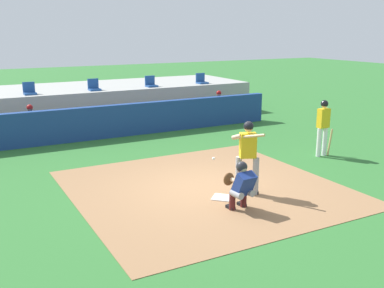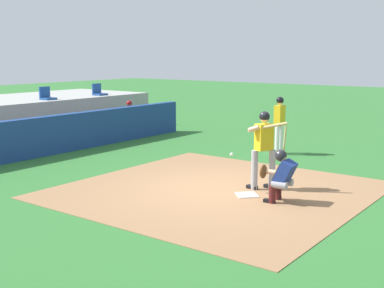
{
  "view_description": "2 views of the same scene",
  "coord_description": "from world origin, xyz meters",
  "px_view_note": "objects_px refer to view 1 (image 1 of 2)",
  "views": [
    {
      "loc": [
        -5.44,
        -9.36,
        3.9
      ],
      "look_at": [
        0.0,
        0.7,
        1.0
      ],
      "focal_mm": 42.43,
      "sensor_mm": 36.0,
      "label": 1
    },
    {
      "loc": [
        -9.38,
        -6.3,
        3.06
      ],
      "look_at": [
        0.0,
        0.7,
        1.0
      ],
      "focal_mm": 47.78,
      "sensor_mm": 36.0,
      "label": 2
    }
  ],
  "objects_px": {
    "batter_at_plate": "(247,153)",
    "on_deck_batter": "(323,124)",
    "home_plate": "(222,197)",
    "stadium_seat_3": "(151,84)",
    "dugout_player_0": "(32,122)",
    "catcher_crouched": "(241,184)",
    "dugout_player_1": "(220,105)",
    "stadium_seat_2": "(94,87)",
    "stadium_seat_1": "(30,91)",
    "stadium_seat_4": "(201,81)"
  },
  "relations": [
    {
      "from": "stadium_seat_1",
      "to": "stadium_seat_3",
      "type": "bearing_deg",
      "value": 0.0
    },
    {
      "from": "home_plate",
      "to": "stadium_seat_3",
      "type": "xyz_separation_m",
      "value": [
        2.6,
        10.18,
        1.51
      ]
    },
    {
      "from": "on_deck_batter",
      "to": "stadium_seat_4",
      "type": "relative_size",
      "value": 3.72
    },
    {
      "from": "home_plate",
      "to": "stadium_seat_2",
      "type": "relative_size",
      "value": 0.92
    },
    {
      "from": "catcher_crouched",
      "to": "batter_at_plate",
      "type": "bearing_deg",
      "value": 47.83
    },
    {
      "from": "batter_at_plate",
      "to": "stadium_seat_2",
      "type": "height_order",
      "value": "stadium_seat_2"
    },
    {
      "from": "stadium_seat_4",
      "to": "catcher_crouched",
      "type": "bearing_deg",
      "value": -115.46
    },
    {
      "from": "stadium_seat_2",
      "to": "stadium_seat_3",
      "type": "bearing_deg",
      "value": 0.0
    },
    {
      "from": "batter_at_plate",
      "to": "stadium_seat_4",
      "type": "height_order",
      "value": "stadium_seat_4"
    },
    {
      "from": "home_plate",
      "to": "stadium_seat_3",
      "type": "relative_size",
      "value": 0.92
    },
    {
      "from": "dugout_player_1",
      "to": "stadium_seat_1",
      "type": "xyz_separation_m",
      "value": [
        -7.6,
        2.03,
        0.86
      ]
    },
    {
      "from": "stadium_seat_1",
      "to": "batter_at_plate",
      "type": "bearing_deg",
      "value": -72.09
    },
    {
      "from": "catcher_crouched",
      "to": "stadium_seat_2",
      "type": "relative_size",
      "value": 3.29
    },
    {
      "from": "dugout_player_0",
      "to": "dugout_player_1",
      "type": "relative_size",
      "value": 1.0
    },
    {
      "from": "dugout_player_0",
      "to": "stadium_seat_1",
      "type": "height_order",
      "value": "stadium_seat_1"
    },
    {
      "from": "home_plate",
      "to": "dugout_player_1",
      "type": "height_order",
      "value": "dugout_player_1"
    },
    {
      "from": "on_deck_batter",
      "to": "stadium_seat_3",
      "type": "distance_m",
      "value": 8.79
    },
    {
      "from": "batter_at_plate",
      "to": "dugout_player_1",
      "type": "distance_m",
      "value": 9.22
    },
    {
      "from": "batter_at_plate",
      "to": "stadium_seat_1",
      "type": "bearing_deg",
      "value": 107.91
    },
    {
      "from": "stadium_seat_3",
      "to": "stadium_seat_4",
      "type": "height_order",
      "value": "same"
    },
    {
      "from": "batter_at_plate",
      "to": "on_deck_batter",
      "type": "bearing_deg",
      "value": 22.4
    },
    {
      "from": "dugout_player_0",
      "to": "stadium_seat_1",
      "type": "bearing_deg",
      "value": 80.69
    },
    {
      "from": "stadium_seat_2",
      "to": "stadium_seat_3",
      "type": "xyz_separation_m",
      "value": [
        2.6,
        0.0,
        0.0
      ]
    },
    {
      "from": "on_deck_batter",
      "to": "stadium_seat_1",
      "type": "bearing_deg",
      "value": 130.82
    },
    {
      "from": "batter_at_plate",
      "to": "stadium_seat_2",
      "type": "xyz_separation_m",
      "value": [
        -0.69,
        10.18,
        0.5
      ]
    },
    {
      "from": "stadium_seat_1",
      "to": "home_plate",
      "type": "bearing_deg",
      "value": -75.67
    },
    {
      "from": "home_plate",
      "to": "on_deck_batter",
      "type": "relative_size",
      "value": 0.25
    },
    {
      "from": "dugout_player_0",
      "to": "stadium_seat_2",
      "type": "relative_size",
      "value": 2.71
    },
    {
      "from": "dugout_player_0",
      "to": "stadium_seat_3",
      "type": "xyz_separation_m",
      "value": [
        5.53,
        2.03,
        0.86
      ]
    },
    {
      "from": "home_plate",
      "to": "dugout_player_1",
      "type": "relative_size",
      "value": 0.34
    },
    {
      "from": "home_plate",
      "to": "dugout_player_0",
      "type": "bearing_deg",
      "value": 109.81
    },
    {
      "from": "stadium_seat_1",
      "to": "stadium_seat_2",
      "type": "distance_m",
      "value": 2.6
    },
    {
      "from": "dugout_player_0",
      "to": "stadium_seat_1",
      "type": "relative_size",
      "value": 2.71
    },
    {
      "from": "stadium_seat_1",
      "to": "stadium_seat_3",
      "type": "distance_m",
      "value": 5.2
    },
    {
      "from": "catcher_crouched",
      "to": "stadium_seat_3",
      "type": "height_order",
      "value": "stadium_seat_3"
    },
    {
      "from": "catcher_crouched",
      "to": "stadium_seat_2",
      "type": "xyz_separation_m",
      "value": [
        0.02,
        10.97,
        0.93
      ]
    },
    {
      "from": "stadium_seat_3",
      "to": "stadium_seat_4",
      "type": "bearing_deg",
      "value": 0.0
    },
    {
      "from": "stadium_seat_1",
      "to": "on_deck_batter",
      "type": "bearing_deg",
      "value": -49.18
    },
    {
      "from": "home_plate",
      "to": "dugout_player_1",
      "type": "bearing_deg",
      "value": 58.48
    },
    {
      "from": "on_deck_batter",
      "to": "catcher_crouched",
      "type": "bearing_deg",
      "value": -152.71
    },
    {
      "from": "home_plate",
      "to": "stadium_seat_4",
      "type": "distance_m",
      "value": 11.53
    },
    {
      "from": "batter_at_plate",
      "to": "catcher_crouched",
      "type": "xyz_separation_m",
      "value": [
        -0.71,
        -0.79,
        -0.43
      ]
    },
    {
      "from": "dugout_player_0",
      "to": "stadium_seat_2",
      "type": "height_order",
      "value": "stadium_seat_2"
    },
    {
      "from": "dugout_player_0",
      "to": "stadium_seat_2",
      "type": "bearing_deg",
      "value": 34.75
    },
    {
      "from": "stadium_seat_1",
      "to": "dugout_player_1",
      "type": "bearing_deg",
      "value": -15.0
    },
    {
      "from": "stadium_seat_3",
      "to": "dugout_player_1",
      "type": "bearing_deg",
      "value": -40.34
    },
    {
      "from": "dugout_player_0",
      "to": "on_deck_batter",
      "type": "bearing_deg",
      "value": -40.12
    },
    {
      "from": "home_plate",
      "to": "stadium_seat_1",
      "type": "height_order",
      "value": "stadium_seat_1"
    },
    {
      "from": "catcher_crouched",
      "to": "dugout_player_1",
      "type": "bearing_deg",
      "value": 60.68
    },
    {
      "from": "on_deck_batter",
      "to": "dugout_player_0",
      "type": "xyz_separation_m",
      "value": [
        -7.68,
        6.47,
        -0.35
      ]
    }
  ]
}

